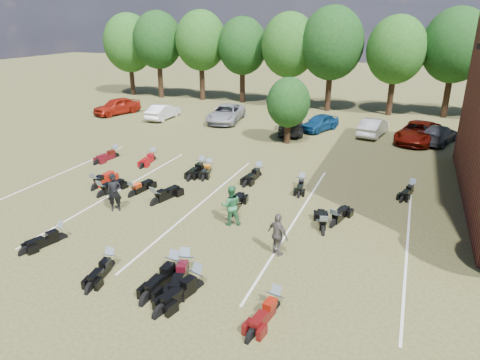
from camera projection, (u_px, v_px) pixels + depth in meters
The scene contains 35 objects.
ground at pixel (232, 241), 18.30m from camera, with size 160.00×160.00×0.00m, color brown.
car_0 at pixel (117, 106), 41.77m from camera, with size 1.89×4.69×1.60m, color maroon.
car_1 at pixel (163, 112), 39.84m from camera, with size 1.47×4.23×1.39m, color silver.
car_2 at pixel (226, 113), 38.73m from camera, with size 2.56×5.54×1.54m, color #92939A.
car_3 at pixel (291, 124), 35.03m from camera, with size 2.00×4.91×1.43m, color black.
car_4 at pixel (320, 123), 35.77m from camera, with size 1.62×4.02×1.37m, color navy.
car_5 at pixel (373, 127), 34.24m from camera, with size 1.50×4.31×1.42m, color beige.
car_6 at pixel (418, 132), 32.47m from camera, with size 2.53×5.49×1.53m, color #5D0C05.
car_7 at pixel (439, 134), 32.25m from camera, with size 1.89×4.66×1.35m, color #3C3C41.
person_black at pixel (114, 193), 20.86m from camera, with size 0.69×0.46×1.90m, color black.
person_green at pixel (231, 205), 19.44m from camera, with size 0.93×0.72×1.90m, color #2A7041.
person_grey at pixel (278, 235), 16.92m from camera, with size 1.06×0.44×1.80m, color #524B46.
motorcycle_1 at pixel (61, 240), 18.41m from camera, with size 0.67×2.11×1.18m, color black, non-canonical shape.
motorcycle_2 at pixel (110, 268), 16.34m from camera, with size 0.66×2.07×1.16m, color black, non-canonical shape.
motorcycle_3 at pixel (196, 289), 15.08m from camera, with size 0.76×2.40×1.34m, color black, non-canonical shape.
motorcycle_4 at pixel (174, 275), 15.90m from camera, with size 0.77×2.43×1.36m, color black, non-canonical shape.
motorcycle_5 at pixel (185, 272), 16.04m from camera, with size 0.78×2.46×1.37m, color black, non-canonical shape.
motorcycle_6 at pixel (274, 310), 14.01m from camera, with size 0.69×2.17×1.21m, color #4C0A0A, non-canonical shape.
motorcycle_7 at pixel (96, 189), 23.80m from camera, with size 0.77×2.43×1.35m, color #9E190B, non-canonical shape.
motorcycle_8 at pixel (133, 196), 22.89m from camera, with size 0.70×2.21×1.23m, color black, non-canonical shape.
motorcycle_9 at pixel (102, 196), 22.87m from camera, with size 0.73×2.28×1.27m, color black, non-canonical shape.
motorcycle_10 at pixel (156, 204), 21.89m from camera, with size 0.77×2.41×1.34m, color black, non-canonical shape.
motorcycle_11 at pixel (233, 214), 20.78m from camera, with size 0.76×2.38×1.33m, color black, non-canonical shape.
motorcycle_12 at pixel (323, 233), 18.99m from camera, with size 0.71×2.22×1.24m, color black, non-canonical shape.
motorcycle_13 at pixel (333, 226), 19.63m from camera, with size 0.70×2.20×1.22m, color black, non-canonical shape.
motorcycle_14 at pixel (116, 157), 29.17m from camera, with size 0.73×2.28×1.27m, color #520B13, non-canonical shape.
motorcycle_15 at pixel (153, 160), 28.55m from camera, with size 0.69×2.18×1.21m, color maroon, non-canonical shape.
motorcycle_16 at pixel (202, 171), 26.62m from camera, with size 0.76×2.38×1.33m, color black, non-canonical shape.
motorcycle_17 at pixel (209, 171), 26.49m from camera, with size 0.66×2.08×1.16m, color black, non-canonical shape.
motorcycle_18 at pixel (258, 177), 25.63m from camera, with size 0.75×2.34×1.30m, color black, non-canonical shape.
motorcycle_19 at pixel (301, 187), 24.12m from camera, with size 0.64×2.01×1.12m, color black, non-canonical shape.
motorcycle_20 at pixel (411, 193), 23.27m from camera, with size 0.64×2.02×1.13m, color black, non-canonical shape.
tree_line at pixel (338, 46), 41.52m from camera, with size 56.00×6.00×9.79m.
young_tree_midfield at pixel (288, 103), 31.32m from camera, with size 3.20×3.20×4.70m.
parking_lines at pixel (201, 204), 21.94m from camera, with size 20.10×14.00×0.01m.
Camera 1 is at (6.34, -14.86, 8.98)m, focal length 32.00 mm.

